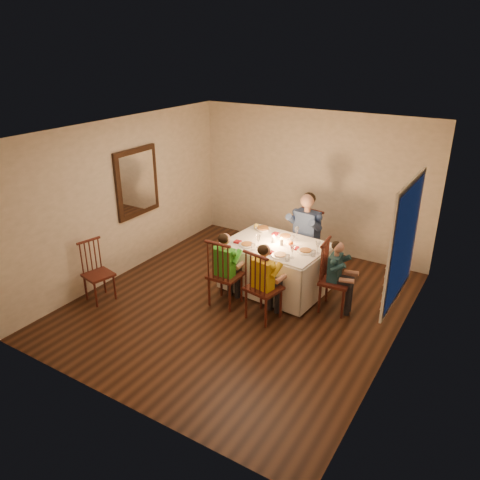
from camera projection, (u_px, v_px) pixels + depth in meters
The scene contains 26 objects.
ground at pixel (240, 304), 7.12m from camera, with size 5.00×5.00×0.00m, color black.
wall_left at pixel (124, 198), 7.69m from camera, with size 0.02×5.00×2.60m, color silver.
wall_right at pixel (402, 260), 5.53m from camera, with size 0.02×5.00×2.60m, color silver.
wall_back at pixel (312, 182), 8.57m from camera, with size 4.50×0.02×2.60m, color silver.
ceiling at pixel (240, 131), 6.10m from camera, with size 5.00×5.00×0.00m, color white.
dining_table at pixel (276, 257), 7.33m from camera, with size 1.61×1.22×0.77m.
chair_adult at pixel (303, 271), 8.14m from camera, with size 0.45×0.42×1.08m, color #3D1610, non-canonical shape.
chair_near_left at pixel (226, 303), 7.13m from camera, with size 0.45×0.42×1.08m, color #3D1610, non-canonical shape.
chair_near_right at pixel (263, 317), 6.77m from camera, with size 0.45×0.42×1.08m, color #3D1610, non-canonical shape.
chair_end at pixel (333, 309), 6.97m from camera, with size 0.45×0.42×1.08m, color #3D1610, non-canonical shape.
chair_extra at pixel (102, 299), 7.24m from camera, with size 0.39×0.38×0.96m, color #3D1610, non-canonical shape.
adult at pixel (303, 271), 8.14m from camera, with size 0.54×0.50×1.40m, color #314A7C, non-canonical shape.
child_green at pixel (226, 303), 7.13m from camera, with size 0.41×0.37×1.16m, color green, non-canonical shape.
child_yellow at pixel (263, 317), 6.77m from camera, with size 0.41×0.37×1.16m, color gold, non-canonical shape.
child_teal at pixel (333, 309), 6.97m from camera, with size 0.37×0.34×1.10m, color #1A3942, non-canonical shape.
setting_adult at pixel (285, 237), 7.46m from camera, with size 0.26×0.26×0.02m, color white.
setting_green at pixel (247, 245), 7.17m from camera, with size 0.26×0.26×0.02m, color white.
setting_yellow at pixel (280, 255), 6.81m from camera, with size 0.26×0.26×0.02m, color white.
setting_teal at pixel (306, 251), 6.95m from camera, with size 0.26×0.26×0.02m, color white.
candle_left at pixel (273, 240), 7.25m from camera, with size 0.06×0.06×0.10m, color silver.
candle_right at pixel (282, 242), 7.17m from camera, with size 0.06×0.06×0.10m, color silver.
squash at pixel (256, 226), 7.78m from camera, with size 0.09×0.09×0.09m, color yellow.
orange_fruit at pixel (291, 243), 7.14m from camera, with size 0.08×0.08×0.08m, color orange.
serving_bowl at pixel (263, 230), 7.69m from camera, with size 0.24×0.24×0.06m, color white.
wall_mirror at pixel (137, 182), 7.83m from camera, with size 0.06×0.95×1.15m.
window_blinds at pixel (403, 241), 5.55m from camera, with size 0.07×1.34×1.54m.
Camera 1 is at (3.22, -5.25, 3.71)m, focal length 35.00 mm.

